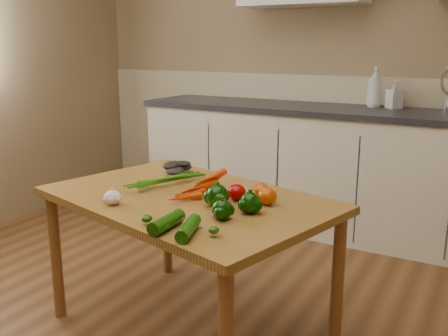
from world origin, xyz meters
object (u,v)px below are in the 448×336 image
at_px(tomato_a, 237,192).
at_px(tomato_b, 261,191).
at_px(tomato_c, 267,196).
at_px(zucchini_b, 167,222).
at_px(carrot_bunch, 190,186).
at_px(pepper_a, 217,196).
at_px(zucchini_a, 189,228).
at_px(pepper_b, 250,203).
at_px(pepper_c, 222,210).
at_px(soap_bottle_a, 375,87).
at_px(garlic_bulb, 112,198).
at_px(table, 187,212).
at_px(soap_bottle_b, 395,94).
at_px(leafy_greens, 177,165).

bearing_deg(tomato_a, tomato_b, 45.41).
height_order(tomato_a, tomato_c, tomato_c).
height_order(tomato_c, zucchini_b, tomato_c).
distance_m(carrot_bunch, tomato_b, 0.33).
bearing_deg(tomato_b, carrot_bunch, -166.56).
distance_m(pepper_a, zucchini_a, 0.32).
height_order(pepper_b, pepper_c, pepper_b).
bearing_deg(tomato_b, pepper_b, -77.38).
bearing_deg(soap_bottle_a, tomato_b, -126.11).
distance_m(pepper_c, tomato_c, 0.26).
xyz_separation_m(garlic_bulb, pepper_b, (0.55, 0.18, 0.01)).
height_order(pepper_c, tomato_c, pepper_c).
bearing_deg(pepper_c, tomato_b, 87.41).
xyz_separation_m(table, garlic_bulb, (-0.20, -0.25, 0.11)).
xyz_separation_m(soap_bottle_b, tomato_b, (-0.22, -1.67, -0.29)).
bearing_deg(pepper_c, tomato_c, 73.40).
xyz_separation_m(soap_bottle_a, tomato_b, (-0.08, -1.68, -0.33)).
relative_size(garlic_bulb, tomato_b, 1.01).
xyz_separation_m(leafy_greens, zucchini_a, (0.53, -0.70, -0.02)).
xyz_separation_m(soap_bottle_b, tomato_c, (-0.16, -1.74, -0.29)).
bearing_deg(leafy_greens, table, -50.06).
bearing_deg(garlic_bulb, zucchini_b, -18.70).
relative_size(soap_bottle_b, pepper_a, 2.00).
height_order(pepper_a, pepper_c, pepper_a).
bearing_deg(soap_bottle_b, pepper_c, -143.97).
height_order(pepper_a, tomato_b, pepper_a).
xyz_separation_m(leafy_greens, garlic_bulb, (0.06, -0.57, -0.01)).
bearing_deg(pepper_a, zucchini_a, -78.26).
distance_m(soap_bottle_a, soap_bottle_b, 0.15).
distance_m(table, tomato_a, 0.26).
xyz_separation_m(table, zucchini_b, (0.16, -0.38, 0.10)).
bearing_deg(tomato_a, carrot_bunch, 179.07).
relative_size(garlic_bulb, pepper_c, 0.92).
bearing_deg(tomato_b, zucchini_b, -105.22).
bearing_deg(pepper_a, tomato_a, 77.98).
bearing_deg(pepper_a, tomato_c, 38.55).
height_order(table, tomato_c, tomato_c).
bearing_deg(zucchini_b, table, 113.37).
xyz_separation_m(carrot_bunch, tomato_b, (0.32, 0.08, 0.00)).
bearing_deg(zucchini_a, pepper_a, 101.74).
bearing_deg(carrot_bunch, zucchini_b, -52.95).
bearing_deg(pepper_a, tomato_b, 62.60).
distance_m(garlic_bulb, pepper_c, 0.50).
relative_size(pepper_a, tomato_c, 1.19).
bearing_deg(soap_bottle_a, tomato_c, -124.03).
distance_m(garlic_bulb, tomato_b, 0.64).
xyz_separation_m(leafy_greens, tomato_c, (0.63, -0.26, -0.01)).
xyz_separation_m(pepper_c, tomato_b, (0.01, 0.32, -0.01)).
bearing_deg(pepper_c, table, 146.61).
bearing_deg(pepper_a, pepper_b, 0.05).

